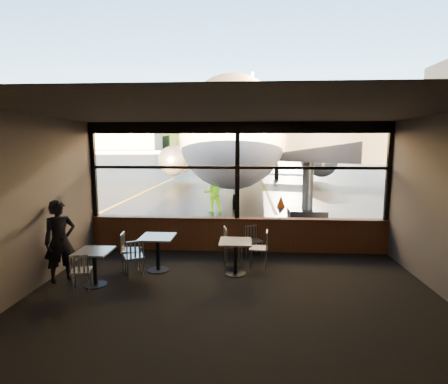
# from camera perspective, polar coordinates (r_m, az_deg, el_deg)

# --- Properties ---
(ground_plane) EXTENTS (520.00, 520.00, 0.00)m
(ground_plane) POSITION_cam_1_polar(r_m,az_deg,el_deg) (129.36, 3.52, 6.53)
(ground_plane) COLOR black
(ground_plane) RESTS_ON ground
(carpet_floor) EXTENTS (8.00, 6.00, 0.01)m
(carpet_floor) POSITION_cam_1_polar(r_m,az_deg,el_deg) (6.97, 1.47, -16.88)
(carpet_floor) COLOR black
(carpet_floor) RESTS_ON ground
(ceiling) EXTENTS (8.00, 6.00, 0.04)m
(ceiling) POSITION_cam_1_polar(r_m,az_deg,el_deg) (6.36, 1.58, 13.03)
(ceiling) COLOR #38332D
(ceiling) RESTS_ON ground
(wall_left) EXTENTS (0.04, 6.00, 3.50)m
(wall_left) POSITION_cam_1_polar(r_m,az_deg,el_deg) (7.70, -29.77, -1.98)
(wall_left) COLOR #4E453E
(wall_left) RESTS_ON ground
(wall_back) EXTENTS (8.00, 0.04, 3.50)m
(wall_back) POSITION_cam_1_polar(r_m,az_deg,el_deg) (3.54, -0.28, -11.56)
(wall_back) COLOR #4E453E
(wall_back) RESTS_ON ground
(window_sill) EXTENTS (8.00, 0.28, 0.90)m
(window_sill) POSITION_cam_1_polar(r_m,az_deg,el_deg) (9.65, 2.15, -7.02)
(window_sill) COLOR #592F1B
(window_sill) RESTS_ON ground
(window_header) EXTENTS (8.00, 0.18, 0.30)m
(window_header) POSITION_cam_1_polar(r_m,az_deg,el_deg) (9.34, 2.24, 10.44)
(window_header) COLOR black
(window_header) RESTS_ON ground
(mullion_left) EXTENTS (0.12, 0.12, 2.60)m
(mullion_left) POSITION_cam_1_polar(r_m,az_deg,el_deg) (10.25, -20.50, 3.29)
(mullion_left) COLOR black
(mullion_left) RESTS_ON ground
(mullion_centre) EXTENTS (0.12, 0.12, 2.60)m
(mullion_centre) POSITION_cam_1_polar(r_m,az_deg,el_deg) (9.36, 2.20, 3.39)
(mullion_centre) COLOR black
(mullion_centre) RESTS_ON ground
(mullion_right) EXTENTS (0.12, 0.12, 2.60)m
(mullion_right) POSITION_cam_1_polar(r_m,az_deg,el_deg) (10.07, 25.32, 2.96)
(mullion_right) COLOR black
(mullion_right) RESTS_ON ground
(window_transom) EXTENTS (8.00, 0.10, 0.08)m
(window_transom) POSITION_cam_1_polar(r_m,az_deg,el_deg) (9.35, 2.21, 4.00)
(window_transom) COLOR black
(window_transom) RESTS_ON ground
(airliner) EXTENTS (33.55, 39.68, 11.73)m
(airliner) POSITION_cam_1_polar(r_m,az_deg,el_deg) (28.61, 3.84, 13.72)
(airliner) COLOR white
(airliner) RESTS_ON ground_plane
(jet_bridge) EXTENTS (8.89, 10.86, 4.74)m
(jet_bridge) POSITION_cam_1_polar(r_m,az_deg,el_deg) (15.22, 16.48, 5.43)
(jet_bridge) COLOR #2E2E30
(jet_bridge) RESTS_ON ground_plane
(cafe_table_near) EXTENTS (0.71, 0.71, 0.78)m
(cafe_table_near) POSITION_cam_1_polar(r_m,az_deg,el_deg) (7.98, 1.87, -10.69)
(cafe_table_near) COLOR #99948D
(cafe_table_near) RESTS_ON carpet_floor
(cafe_table_mid) EXTENTS (0.75, 0.75, 0.83)m
(cafe_table_mid) POSITION_cam_1_polar(r_m,az_deg,el_deg) (8.32, -10.74, -9.86)
(cafe_table_mid) COLOR gray
(cafe_table_mid) RESTS_ON carpet_floor
(cafe_table_left) EXTENTS (0.69, 0.69, 0.76)m
(cafe_table_left) POSITION_cam_1_polar(r_m,az_deg,el_deg) (7.86, -20.35, -11.58)
(cafe_table_left) COLOR #A09993
(cafe_table_left) RESTS_ON carpet_floor
(chair_near_e) EXTENTS (0.53, 0.53, 0.90)m
(chair_near_e) POSITION_cam_1_polar(r_m,az_deg,el_deg) (8.47, 5.67, -9.19)
(chair_near_e) COLOR #AEA99D
(chair_near_e) RESTS_ON carpet_floor
(chair_near_w) EXTENTS (0.59, 0.59, 0.92)m
(chair_near_w) POSITION_cam_1_polar(r_m,az_deg,el_deg) (8.68, 1.51, -8.66)
(chair_near_w) COLOR #AFA99E
(chair_near_w) RESTS_ON carpet_floor
(chair_near_n) EXTENTS (0.59, 0.59, 0.80)m
(chair_near_n) POSITION_cam_1_polar(r_m,az_deg,el_deg) (9.28, 4.94, -7.99)
(chair_near_n) COLOR beige
(chair_near_n) RESTS_ON carpet_floor
(chair_mid_s) EXTENTS (0.63, 0.63, 0.85)m
(chair_mid_s) POSITION_cam_1_polar(r_m,az_deg,el_deg) (8.17, -14.48, -10.23)
(chair_mid_s) COLOR #B0AB9E
(chair_mid_s) RESTS_ON carpet_floor
(chair_mid_w) EXTENTS (0.53, 0.53, 0.87)m
(chair_mid_w) POSITION_cam_1_polar(r_m,az_deg,el_deg) (8.61, -14.91, -9.24)
(chair_mid_w) COLOR #B6B1A4
(chair_mid_w) RESTS_ON carpet_floor
(chair_left_s) EXTENTS (0.54, 0.54, 0.80)m
(chair_left_s) POSITION_cam_1_polar(r_m,az_deg,el_deg) (7.72, -22.27, -11.85)
(chair_left_s) COLOR beige
(chair_left_s) RESTS_ON carpet_floor
(passenger) EXTENTS (0.76, 0.75, 1.76)m
(passenger) POSITION_cam_1_polar(r_m,az_deg,el_deg) (8.24, -25.21, -7.29)
(passenger) COLOR black
(passenger) RESTS_ON carpet_floor
(ground_crew) EXTENTS (0.97, 0.86, 1.65)m
(ground_crew) POSITION_cam_1_polar(r_m,az_deg,el_deg) (15.14, -1.84, -0.13)
(ground_crew) COLOR #BFF219
(ground_crew) RESTS_ON ground_plane
(cone_nose) EXTENTS (0.40, 0.40, 0.56)m
(cone_nose) POSITION_cam_1_polar(r_m,az_deg,el_deg) (16.49, 9.29, -1.50)
(cone_nose) COLOR #E65B07
(cone_nose) RESTS_ON ground_plane
(hangar_left) EXTENTS (45.00, 18.00, 11.00)m
(hangar_left) POSITION_cam_1_polar(r_m,az_deg,el_deg) (201.95, -16.93, 8.23)
(hangar_left) COLOR silver
(hangar_left) RESTS_ON ground_plane
(hangar_mid) EXTENTS (38.00, 15.00, 10.00)m
(hangar_mid) POSITION_cam_1_polar(r_m,az_deg,el_deg) (194.34, 3.57, 8.43)
(hangar_mid) COLOR silver
(hangar_mid) RESTS_ON ground_plane
(hangar_right) EXTENTS (50.00, 20.00, 12.00)m
(hangar_right) POSITION_cam_1_polar(r_m,az_deg,el_deg) (196.66, 21.52, 8.19)
(hangar_right) COLOR silver
(hangar_right) RESTS_ON ground_plane
(fuel_tank_a) EXTENTS (8.00, 8.00, 6.00)m
(fuel_tank_a) POSITION_cam_1_polar(r_m,az_deg,el_deg) (193.70, -5.43, 7.82)
(fuel_tank_a) COLOR silver
(fuel_tank_a) RESTS_ON ground_plane
(fuel_tank_b) EXTENTS (8.00, 8.00, 6.00)m
(fuel_tank_b) POSITION_cam_1_polar(r_m,az_deg,el_deg) (192.39, -2.46, 7.85)
(fuel_tank_b) COLOR silver
(fuel_tank_b) RESTS_ON ground_plane
(fuel_tank_c) EXTENTS (8.00, 8.00, 6.00)m
(fuel_tank_c) POSITION_cam_1_polar(r_m,az_deg,el_deg) (191.60, 0.54, 7.86)
(fuel_tank_c) COLOR silver
(fuel_tank_c) RESTS_ON ground_plane
(treeline) EXTENTS (360.00, 3.00, 12.00)m
(treeline) POSITION_cam_1_polar(r_m,az_deg,el_deg) (219.35, 3.58, 8.62)
(treeline) COLOR black
(treeline) RESTS_ON ground_plane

